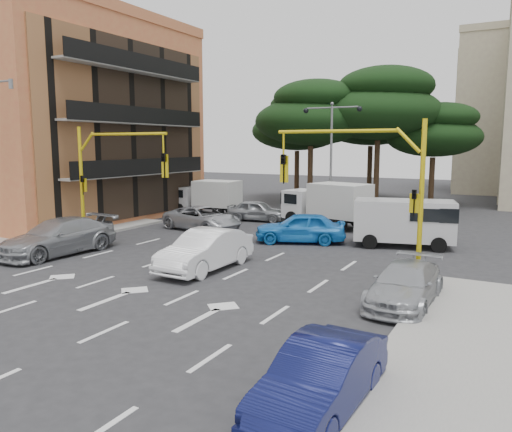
# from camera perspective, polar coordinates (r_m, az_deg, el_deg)

# --- Properties ---
(ground) EXTENTS (120.00, 120.00, 0.00)m
(ground) POSITION_cam_1_polar(r_m,az_deg,el_deg) (20.98, -7.05, -5.94)
(ground) COLOR #28282B
(ground) RESTS_ON ground
(median_strip) EXTENTS (1.40, 6.00, 0.15)m
(median_strip) POSITION_cam_1_polar(r_m,az_deg,el_deg) (34.97, 8.43, -0.15)
(median_strip) COLOR gray
(median_strip) RESTS_ON ground
(apartment_orange) EXTENTS (15.19, 16.15, 13.70)m
(apartment_orange) POSITION_cam_1_polar(r_m,az_deg,el_deg) (38.68, -22.34, 10.19)
(apartment_orange) COLOR #C55F3E
(apartment_orange) RESTS_ON ground
(pine_left_near) EXTENTS (9.15, 9.15, 10.23)m
(pine_left_near) POSITION_cam_1_polar(r_m,az_deg,el_deg) (41.66, 6.37, 11.60)
(pine_left_near) COLOR #382616
(pine_left_near) RESTS_ON ground
(pine_center) EXTENTS (9.98, 9.98, 11.16)m
(pine_center) POSITION_cam_1_polar(r_m,az_deg,el_deg) (41.99, 13.92, 12.33)
(pine_center) COLOR #382616
(pine_center) RESTS_ON ground
(pine_left_far) EXTENTS (8.32, 8.32, 9.30)m
(pine_left_far) POSITION_cam_1_polar(r_m,az_deg,el_deg) (46.48, 4.79, 10.41)
(pine_left_far) COLOR #382616
(pine_left_far) RESTS_ON ground
(pine_right) EXTENTS (7.49, 7.49, 8.37)m
(pine_right) POSITION_cam_1_polar(r_m,az_deg,el_deg) (43.00, 19.75, 9.22)
(pine_right) COLOR #382616
(pine_right) RESTS_ON ground
(pine_back) EXTENTS (9.15, 9.15, 10.23)m
(pine_back) POSITION_cam_1_polar(r_m,az_deg,el_deg) (47.29, 13.10, 11.03)
(pine_back) COLOR #382616
(pine_back) RESTS_ON ground
(signal_mast_right) EXTENTS (5.79, 0.37, 6.00)m
(signal_mast_right) POSITION_cam_1_polar(r_m,az_deg,el_deg) (19.21, 13.17, 4.34)
(signal_mast_right) COLOR yellow
(signal_mast_right) RESTS_ON ground
(signal_mast_left) EXTENTS (5.79, 0.37, 6.00)m
(signal_mast_left) POSITION_cam_1_polar(r_m,az_deg,el_deg) (26.34, -16.78, 5.20)
(signal_mast_left) COLOR yellow
(signal_mast_left) RESTS_ON ground
(street_lamp_center) EXTENTS (4.16, 0.36, 7.77)m
(street_lamp_center) POSITION_cam_1_polar(r_m,az_deg,el_deg) (34.60, 8.61, 8.65)
(street_lamp_center) COLOR slate
(street_lamp_center) RESTS_ON median_strip
(car_white_hatch) EXTENTS (1.78, 4.97, 1.63)m
(car_white_hatch) POSITION_cam_1_polar(r_m,az_deg,el_deg) (20.53, -5.79, -3.91)
(car_white_hatch) COLOR white
(car_white_hatch) RESTS_ON ground
(car_blue_compact) EXTENTS (5.04, 3.51, 1.59)m
(car_blue_compact) POSITION_cam_1_polar(r_m,az_deg,el_deg) (26.14, 5.08, -1.32)
(car_blue_compact) COLOR blue
(car_blue_compact) RESTS_ON ground
(car_silver_wagon) EXTENTS (2.62, 5.82, 1.65)m
(car_silver_wagon) POSITION_cam_1_polar(r_m,az_deg,el_deg) (25.03, -21.66, -2.23)
(car_silver_wagon) COLOR gray
(car_silver_wagon) RESTS_ON ground
(car_silver_cross_a) EXTENTS (5.44, 3.24, 1.42)m
(car_silver_cross_a) POSITION_cam_1_polar(r_m,az_deg,el_deg) (29.98, -6.14, -0.27)
(car_silver_cross_a) COLOR #ABADB3
(car_silver_cross_a) RESTS_ON ground
(car_silver_cross_b) EXTENTS (4.29, 2.27, 1.39)m
(car_silver_cross_b) POSITION_cam_1_polar(r_m,az_deg,el_deg) (33.40, 0.15, 0.62)
(car_silver_cross_b) COLOR #94979B
(car_silver_cross_b) RESTS_ON ground
(car_navy_parked) EXTENTS (1.57, 4.15, 1.35)m
(car_navy_parked) POSITION_cam_1_polar(r_m,az_deg,el_deg) (10.14, 7.44, -17.80)
(car_navy_parked) COLOR #0D1142
(car_navy_parked) RESTS_ON ground
(car_silver_parked) EXTENTS (1.90, 4.57, 1.32)m
(car_silver_parked) POSITION_cam_1_polar(r_m,az_deg,el_deg) (16.82, 16.69, -7.48)
(car_silver_parked) COLOR #A6A9AE
(car_silver_parked) RESTS_ON ground
(van_white) EXTENTS (5.18, 3.28, 2.40)m
(van_white) POSITION_cam_1_polar(r_m,az_deg,el_deg) (26.03, 16.52, -0.77)
(van_white) COLOR silver
(van_white) RESTS_ON ground
(box_truck_a) EXTENTS (5.18, 2.38, 2.50)m
(box_truck_a) POSITION_cam_1_polar(r_m,az_deg,el_deg) (36.67, -5.70, 2.14)
(box_truck_a) COLOR silver
(box_truck_a) RESTS_ON ground
(box_truck_b) EXTENTS (5.99, 3.66, 2.75)m
(box_truck_b) POSITION_cam_1_polar(r_m,az_deg,el_deg) (31.30, 8.03, 1.28)
(box_truck_b) COLOR silver
(box_truck_b) RESTS_ON ground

